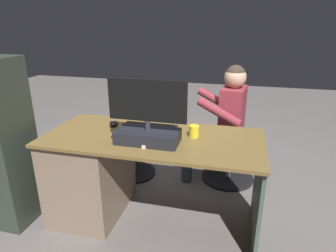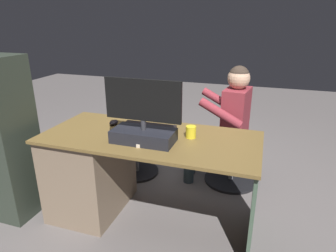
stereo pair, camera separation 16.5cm
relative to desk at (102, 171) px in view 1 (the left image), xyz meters
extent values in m
plane|color=#635D5C|center=(-0.42, -0.31, -0.38)|extent=(10.00, 10.00, 0.00)
cube|color=brown|center=(-0.42, 0.00, 0.32)|extent=(1.58, 0.72, 0.02)
cube|color=#816C56|center=(0.10, 0.00, -0.03)|extent=(0.51, 0.66, 0.70)
cube|color=#435846|center=(-1.19, 0.00, -0.03)|extent=(0.02, 0.64, 0.70)
cube|color=black|center=(-0.43, 0.11, 0.38)|extent=(0.43, 0.22, 0.09)
cylinder|color=#333338|center=(-0.43, 0.11, 0.46)|extent=(0.04, 0.04, 0.07)
cube|color=black|center=(-0.43, 0.11, 0.63)|extent=(0.54, 0.02, 0.28)
cube|color=black|center=(-0.43, 0.09, 0.63)|extent=(0.49, 0.00, 0.25)
cube|color=black|center=(-0.35, -0.16, 0.35)|extent=(0.42, 0.14, 0.02)
ellipsoid|color=black|center=(-0.06, -0.14, 0.35)|extent=(0.06, 0.10, 0.04)
cylinder|color=yellow|center=(-0.72, -0.07, 0.38)|extent=(0.07, 0.07, 0.09)
cube|color=black|center=(-0.18, 0.03, 0.34)|extent=(0.07, 0.16, 0.02)
cube|color=beige|center=(-0.48, 0.05, 0.35)|extent=(0.29, 0.35, 0.02)
cylinder|color=black|center=(-0.01, -0.66, -0.37)|extent=(0.45, 0.45, 0.03)
cylinder|color=gray|center=(-0.01, -0.66, -0.18)|extent=(0.04, 0.04, 0.35)
cylinder|color=#3F393E|center=(-0.01, -0.66, 0.02)|extent=(0.37, 0.37, 0.06)
ellipsoid|color=tan|center=(-0.01, -0.66, 0.16)|extent=(0.20, 0.17, 0.21)
sphere|color=tan|center=(-0.01, -0.66, 0.32)|extent=(0.15, 0.15, 0.15)
sphere|color=beige|center=(-0.01, -0.72, 0.31)|extent=(0.06, 0.06, 0.06)
sphere|color=tan|center=(-0.06, -0.66, 0.38)|extent=(0.06, 0.06, 0.06)
sphere|color=tan|center=(0.05, -0.66, 0.38)|extent=(0.06, 0.06, 0.06)
cylinder|color=tan|center=(-0.11, -0.69, 0.20)|extent=(0.06, 0.16, 0.11)
cylinder|color=tan|center=(0.09, -0.69, 0.20)|extent=(0.06, 0.16, 0.11)
cylinder|color=tan|center=(-0.06, -0.77, 0.08)|extent=(0.07, 0.13, 0.07)
cylinder|color=tan|center=(0.05, -0.77, 0.08)|extent=(0.07, 0.13, 0.07)
cylinder|color=black|center=(-0.96, -0.79, -0.37)|extent=(0.51, 0.51, 0.03)
cylinder|color=gray|center=(-0.96, -0.79, -0.18)|extent=(0.04, 0.04, 0.35)
cylinder|color=#2E516B|center=(-0.96, -0.79, 0.02)|extent=(0.38, 0.38, 0.06)
cube|color=maroon|center=(-0.96, -0.79, 0.30)|extent=(0.24, 0.35, 0.50)
sphere|color=tan|center=(-0.96, -0.79, 0.64)|extent=(0.20, 0.20, 0.20)
sphere|color=#3A2E25|center=(-0.96, -0.79, 0.66)|extent=(0.18, 0.18, 0.18)
cylinder|color=maroon|center=(-0.85, -0.58, 0.38)|extent=(0.40, 0.13, 0.24)
cylinder|color=maroon|center=(-0.79, -0.97, 0.38)|extent=(0.40, 0.13, 0.24)
cylinder|color=#2F3D43|center=(-0.77, -0.68, 0.07)|extent=(0.42, 0.17, 0.11)
cylinder|color=#2F3D43|center=(-0.57, -0.65, -0.17)|extent=(0.10, 0.10, 0.43)
cylinder|color=#2F3D43|center=(-0.74, -0.85, 0.07)|extent=(0.42, 0.17, 0.11)
cylinder|color=#2F3D43|center=(-0.54, -0.82, -0.17)|extent=(0.10, 0.10, 0.43)
camera|label=1|loc=(-1.01, 1.89, 1.14)|focal=31.53mm
camera|label=2|loc=(-1.17, 1.84, 1.14)|focal=31.53mm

